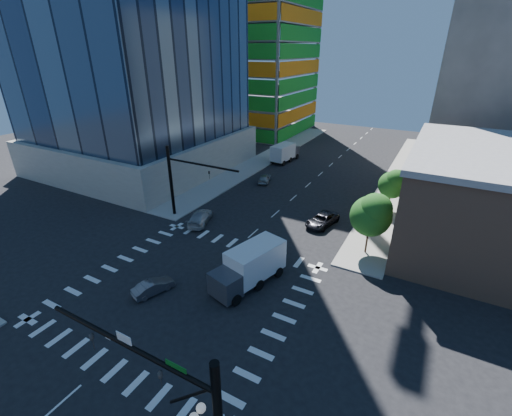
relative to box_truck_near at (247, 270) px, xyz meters
The scene contains 14 objects.
ground 5.60m from the box_truck_near, 141.41° to the right, with size 160.00×160.00×0.00m, color black.
road_markings 5.60m from the box_truck_near, 141.41° to the right, with size 20.00×20.00×0.01m, color silver.
sidewalk_ne 37.61m from the box_truck_near, 77.23° to the left, with size 5.00×60.00×0.15m, color #999790.
sidewalk_nw 40.30m from the box_truck_near, 114.49° to the left, with size 5.00×60.00×0.15m, color #999790.
construction_building 70.44m from the box_truck_near, 118.35° to the left, with size 25.16×34.50×70.60m.
signal_mast_nw 16.83m from the box_truck_near, 150.13° to the left, with size 10.20×0.40×9.00m.
tree_south 13.86m from the box_truck_near, 51.37° to the left, with size 4.16×4.16×6.82m.
tree_north 24.31m from the box_truck_near, 68.83° to the left, with size 3.54×3.52×5.78m.
car_nb_far 14.75m from the box_truck_near, 81.40° to the left, with size 2.37×5.13×1.43m, color black.
car_sb_near 13.76m from the box_truck_near, 145.14° to the left, with size 2.13×5.24×1.52m, color #B9B9B9.
car_sb_mid 26.75m from the box_truck_near, 113.97° to the left, with size 1.61×4.00×1.36m, color #95999C.
car_sb_cross 8.39m from the box_truck_near, 143.50° to the right, with size 1.30×3.73×1.23m, color #56555B.
box_truck_near is the anchor object (origin of this frame).
box_truck_far 38.84m from the box_truck_near, 109.08° to the left, with size 3.40×6.73×3.40m.
Camera 1 is at (17.18, -18.66, 19.68)m, focal length 24.00 mm.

